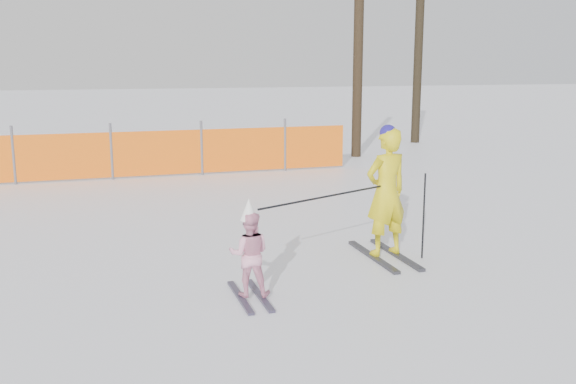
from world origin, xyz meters
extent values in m
plane|color=white|center=(0.00, 0.00, 0.00)|extent=(120.00, 120.00, 0.00)
cube|color=black|center=(1.23, 0.68, 0.02)|extent=(0.09, 1.45, 0.04)
cube|color=black|center=(1.57, 0.68, 0.02)|extent=(0.09, 1.45, 0.04)
imported|color=yellow|center=(1.40, 0.68, 0.88)|extent=(0.68, 0.52, 1.68)
sphere|color=navy|center=(1.40, 0.68, 1.65)|extent=(0.22, 0.22, 0.22)
cube|color=black|center=(-0.79, -0.26, 0.01)|extent=(0.09, 1.03, 0.03)
cube|color=black|center=(-0.57, -0.26, 0.01)|extent=(0.09, 1.03, 0.03)
imported|color=#FBA3C3|center=(-0.68, -0.26, 0.50)|extent=(0.54, 0.47, 0.94)
cone|color=white|center=(-0.68, -0.26, 1.00)|extent=(0.19, 0.19, 0.24)
cylinder|color=black|center=(1.85, 0.48, 0.57)|extent=(0.02, 0.02, 1.14)
cylinder|color=black|center=(0.36, 0.21, 0.97)|extent=(1.86, 0.86, 0.02)
cylinder|color=#595960|center=(-3.82, 7.76, 0.62)|extent=(0.06, 0.06, 1.25)
cylinder|color=#595960|center=(-1.82, 7.76, 0.62)|extent=(0.06, 0.06, 1.25)
cylinder|color=#595960|center=(0.18, 7.76, 0.62)|extent=(0.06, 0.06, 1.25)
cylinder|color=#595960|center=(2.18, 7.76, 0.62)|extent=(0.06, 0.06, 1.25)
cube|color=orange|center=(-4.08, 7.76, 0.55)|extent=(15.48, 0.03, 1.00)
cylinder|color=black|center=(4.76, 9.47, 2.78)|extent=(0.26, 0.26, 5.55)
cylinder|color=black|center=(7.88, 11.88, 3.01)|extent=(0.27, 0.27, 6.03)
camera|label=1|loc=(-2.26, -6.77, 2.53)|focal=40.00mm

